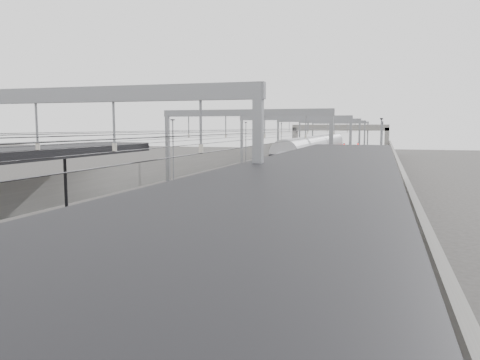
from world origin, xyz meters
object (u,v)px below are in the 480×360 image
Objects in this scene: train at (315,160)px; signal_green at (288,151)px; overbridge at (340,131)px; bench at (366,259)px.

signal_green is at bearing 113.31° from train.
signal_green is (-6.70, 15.55, 0.36)m from train.
signal_green is (-5.20, -35.56, -2.89)m from overbridge.
overbridge is 10.64× the size of bench.
overbridge is at bearing 95.65° from bench.
overbridge is 51.24m from train.
train is at bearing -66.69° from signal_green.
bench is at bearing -76.13° from signal_green.
overbridge is 95.01m from bench.
signal_green is at bearing -98.32° from overbridge.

